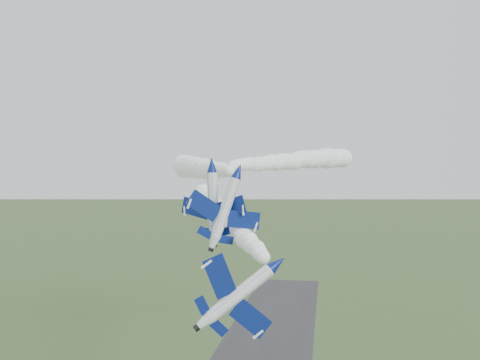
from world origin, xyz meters
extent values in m
cylinder|color=white|center=(9.71, -0.93, 33.34)|extent=(5.36, 8.81, 2.16)
cone|color=navy|center=(11.83, -5.95, 33.34)|extent=(2.87, 2.93, 2.16)
cone|color=white|center=(7.66, 3.91, 33.34)|extent=(2.71, 2.55, 2.16)
cylinder|color=black|center=(7.26, 4.86, 33.34)|extent=(1.25, 1.00, 1.09)
ellipsoid|color=black|center=(11.01, -2.79, 33.68)|extent=(2.48, 3.29, 1.44)
cube|color=navy|center=(7.60, -0.92, 35.75)|extent=(3.63, 3.41, 3.92)
cube|color=navy|center=(10.94, 0.49, 30.75)|extent=(3.63, 3.41, 3.92)
cube|color=navy|center=(7.13, 2.68, 34.67)|extent=(1.63, 1.55, 1.73)
cube|color=navy|center=(8.91, 3.44, 32.01)|extent=(1.63, 1.55, 1.73)
cube|color=navy|center=(9.12, 3.25, 34.13)|extent=(2.40, 2.26, 1.43)
cylinder|color=white|center=(-2.10, 17.34, 45.23)|extent=(4.84, 9.03, 1.68)
cone|color=navy|center=(-4.16, 12.02, 45.23)|extent=(2.43, 2.82, 1.68)
cone|color=white|center=(-0.11, 22.45, 45.23)|extent=(2.27, 2.41, 1.68)
cylinder|color=black|center=(0.28, 23.45, 45.23)|extent=(1.03, 0.91, 0.85)
ellipsoid|color=black|center=(-2.96, 15.18, 45.83)|extent=(2.17, 3.29, 1.12)
cube|color=navy|center=(-4.79, 19.30, 44.93)|extent=(5.55, 4.20, 0.37)
cube|color=navy|center=(1.23, 16.97, 45.21)|extent=(5.55, 4.20, 0.37)
cube|color=navy|center=(-2.06, 22.17, 45.15)|extent=(2.44, 1.88, 0.20)
cube|color=navy|center=(1.14, 20.93, 45.30)|extent=(2.44, 1.88, 0.20)
cube|color=navy|center=(-0.61, 21.33, 46.63)|extent=(0.84, 1.69, 2.37)
cylinder|color=white|center=(2.31, 15.70, 44.26)|extent=(5.62, 9.09, 2.07)
cone|color=navy|center=(4.67, 10.51, 44.26)|extent=(2.86, 3.01, 2.07)
cone|color=white|center=(0.04, 20.70, 44.26)|extent=(2.69, 2.62, 2.07)
cylinder|color=black|center=(-0.40, 21.69, 44.26)|extent=(1.22, 1.02, 1.05)
ellipsoid|color=black|center=(3.46, 13.67, 44.83)|extent=(2.54, 3.39, 1.38)
cube|color=navy|center=(-0.86, 15.21, 45.21)|extent=(5.36, 4.30, 1.83)
cube|color=navy|center=(4.67, 17.72, 43.00)|extent=(5.36, 4.30, 1.83)
cube|color=navy|center=(-1.03, 19.15, 44.84)|extent=(2.37, 1.93, 0.84)
cube|color=navy|center=(1.92, 20.49, 43.67)|extent=(2.37, 1.93, 0.84)
cube|color=navy|center=(0.98, 19.78, 45.57)|extent=(1.56, 1.95, 2.27)
camera|label=1|loc=(15.38, -63.02, 43.54)|focal=40.00mm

